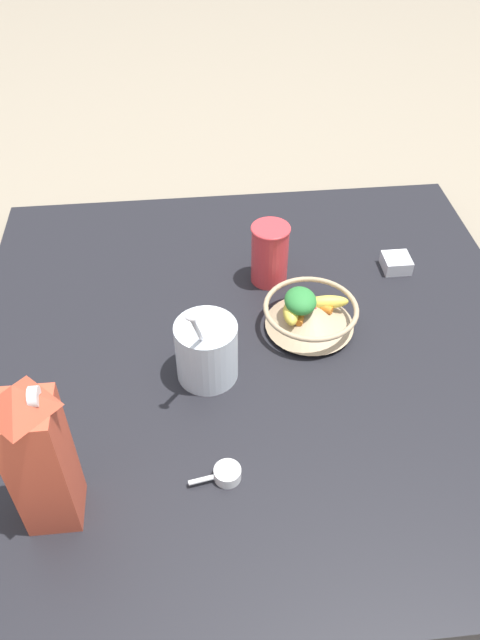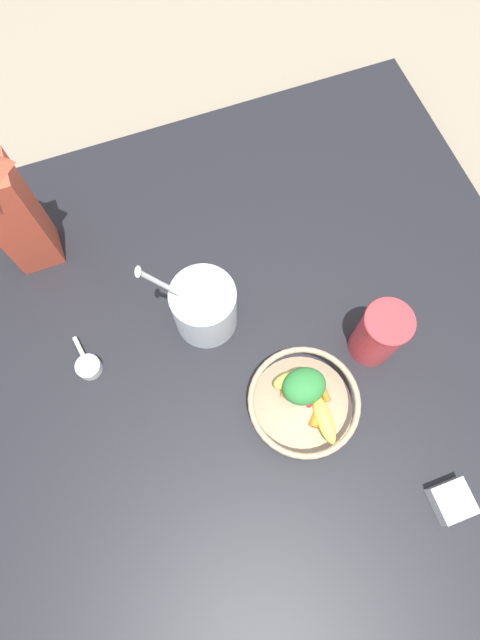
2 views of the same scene
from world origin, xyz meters
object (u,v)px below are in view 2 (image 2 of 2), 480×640
at_px(milk_carton, 9,210).
at_px(spice_jar, 452,501).
at_px(yogurt_tub, 204,306).
at_px(drinking_cup, 380,334).
at_px(fruit_bowl, 304,401).

height_order(milk_carton, spice_jar, milk_carton).
distance_m(yogurt_tub, drinking_cup, 0.30).
relative_size(milk_carton, drinking_cup, 2.13).
bearing_deg(milk_carton, fruit_bowl, -51.50).
distance_m(drinking_cup, spice_jar, 0.29).
bearing_deg(fruit_bowl, milk_carton, 128.50).
height_order(fruit_bowl, drinking_cup, drinking_cup).
xyz_separation_m(fruit_bowl, yogurt_tub, (-0.10, 0.20, 0.03)).
relative_size(fruit_bowl, spice_jar, 3.18).
relative_size(fruit_bowl, yogurt_tub, 0.83).
relative_size(fruit_bowl, milk_carton, 0.64).
bearing_deg(fruit_bowl, spice_jar, -53.88).
relative_size(yogurt_tub, drinking_cup, 1.65).
bearing_deg(fruit_bowl, yogurt_tub, 116.50).
bearing_deg(spice_jar, fruit_bowl, 126.12).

